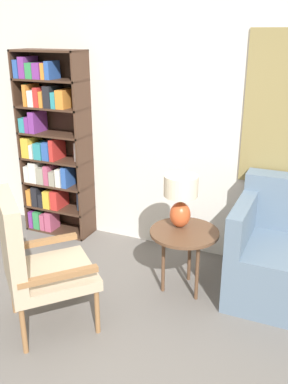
{
  "coord_description": "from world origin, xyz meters",
  "views": [
    {
      "loc": [
        1.19,
        -1.66,
        2.05
      ],
      "look_at": [
        -0.02,
        1.11,
        0.9
      ],
      "focal_mm": 40.0,
      "sensor_mm": 36.0,
      "label": 1
    }
  ],
  "objects": [
    {
      "name": "bookshelf",
      "position": [
        -1.39,
        1.84,
        0.92
      ],
      "size": [
        0.71,
        0.3,
        1.88
      ],
      "color": "#422B1E",
      "rests_on": "ground_plane"
    },
    {
      "name": "table_lamp",
      "position": [
        0.19,
        1.36,
        0.82
      ],
      "size": [
        0.27,
        0.27,
        0.44
      ],
      "color": "#C65128",
      "rests_on": "side_table"
    },
    {
      "name": "armchair",
      "position": [
        -0.57,
        0.41,
        0.58
      ],
      "size": [
        0.82,
        0.82,
        1.04
      ],
      "color": "olive",
      "rests_on": "ground_plane"
    },
    {
      "name": "wall_back",
      "position": [
        0.05,
        2.03,
        1.35
      ],
      "size": [
        6.4,
        0.08,
        2.7
      ],
      "color": "silver",
      "rests_on": "ground_plane"
    },
    {
      "name": "side_table",
      "position": [
        0.25,
        1.29,
        0.49
      ],
      "size": [
        0.56,
        0.56,
        0.54
      ],
      "color": "brown",
      "rests_on": "ground_plane"
    }
  ]
}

